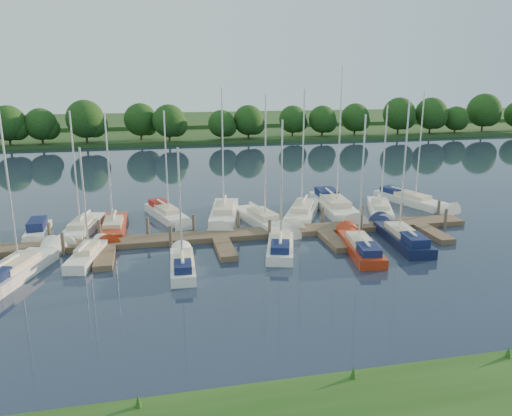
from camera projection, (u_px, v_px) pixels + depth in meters
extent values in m
plane|color=#1B2637|center=(238.00, 280.00, 29.78)|extent=(260.00, 260.00, 0.00)
cube|color=brown|center=(219.00, 236.00, 37.28)|extent=(40.00, 2.00, 0.40)
cube|color=brown|center=(105.00, 258.00, 32.81)|extent=(1.20, 4.00, 0.40)
cube|color=brown|center=(225.00, 249.00, 34.45)|extent=(1.20, 4.00, 0.40)
cube|color=brown|center=(334.00, 241.00, 36.10)|extent=(1.20, 4.00, 0.40)
cube|color=brown|center=(434.00, 234.00, 37.74)|extent=(1.20, 4.00, 0.40)
cylinder|color=#473D33|center=(50.00, 236.00, 35.92)|extent=(0.24, 0.24, 2.00)
cylinder|color=#473D33|center=(100.00, 233.00, 36.63)|extent=(0.24, 0.24, 2.00)
cylinder|color=#473D33|center=(148.00, 230.00, 37.34)|extent=(0.24, 0.24, 2.00)
cylinder|color=#473D33|center=(194.00, 227.00, 38.05)|extent=(0.24, 0.24, 2.00)
cylinder|color=#473D33|center=(238.00, 224.00, 38.76)|extent=(0.24, 0.24, 2.00)
cylinder|color=#473D33|center=(281.00, 222.00, 39.47)|extent=(0.24, 0.24, 2.00)
cylinder|color=#473D33|center=(323.00, 219.00, 40.18)|extent=(0.24, 0.24, 2.00)
cylinder|color=#473D33|center=(362.00, 217.00, 40.89)|extent=(0.24, 0.24, 2.00)
cylinder|color=#473D33|center=(401.00, 214.00, 41.60)|extent=(0.24, 0.24, 2.00)
cylinder|color=#473D33|center=(438.00, 212.00, 42.31)|extent=(0.24, 0.24, 2.00)
cylinder|color=#473D33|center=(63.00, 247.00, 33.73)|extent=(0.24, 0.24, 2.00)
cylinder|color=#473D33|center=(171.00, 240.00, 35.21)|extent=(0.24, 0.24, 2.00)
cylinder|color=#473D33|center=(270.00, 233.00, 36.69)|extent=(0.24, 0.24, 2.00)
cylinder|color=#473D33|center=(361.00, 227.00, 38.17)|extent=(0.24, 0.24, 2.00)
cylinder|color=#473D33|center=(445.00, 221.00, 39.66)|extent=(0.24, 0.24, 2.00)
cube|color=#223E18|center=(171.00, 134.00, 100.49)|extent=(180.00, 30.00, 0.60)
cube|color=#2D5023|center=(166.00, 121.00, 123.98)|extent=(220.00, 40.00, 1.40)
sphere|color=#13350E|center=(5.00, 129.00, 81.52)|extent=(3.95, 3.95, 3.95)
cylinder|color=#38281C|center=(55.00, 141.00, 84.27)|extent=(0.36, 0.36, 2.00)
sphere|color=#13350E|center=(54.00, 127.00, 83.63)|extent=(4.66, 4.66, 4.66)
sphere|color=#13350E|center=(60.00, 130.00, 84.20)|extent=(3.33, 3.33, 3.33)
cylinder|color=#38281C|center=(93.00, 138.00, 85.04)|extent=(0.36, 0.36, 2.84)
sphere|color=#13350E|center=(91.00, 117.00, 84.14)|extent=(6.63, 6.63, 6.63)
sphere|color=#13350E|center=(101.00, 123.00, 84.87)|extent=(4.74, 4.74, 4.74)
cylinder|color=#38281C|center=(132.00, 139.00, 86.68)|extent=(0.36, 0.36, 2.04)
sphere|color=#13350E|center=(131.00, 125.00, 86.03)|extent=(4.77, 4.77, 4.77)
sphere|color=#13350E|center=(138.00, 128.00, 86.61)|extent=(3.41, 3.41, 3.41)
cylinder|color=#38281C|center=(176.00, 138.00, 87.36)|extent=(0.36, 0.36, 2.11)
sphere|color=#13350E|center=(176.00, 124.00, 86.69)|extent=(4.92, 4.92, 4.92)
sphere|color=#13350E|center=(182.00, 127.00, 87.28)|extent=(3.51, 3.51, 3.51)
cylinder|color=#38281C|center=(212.00, 134.00, 90.53)|extent=(0.36, 0.36, 2.87)
sphere|color=#13350E|center=(212.00, 114.00, 89.62)|extent=(6.70, 6.70, 6.70)
sphere|color=#13350E|center=(219.00, 120.00, 90.35)|extent=(4.78, 4.78, 4.78)
cylinder|color=#38281C|center=(258.00, 136.00, 91.24)|extent=(0.36, 0.36, 2.05)
sphere|color=#13350E|center=(258.00, 122.00, 90.59)|extent=(4.78, 4.78, 4.78)
sphere|color=#13350E|center=(264.00, 126.00, 91.17)|extent=(3.41, 3.41, 3.41)
cylinder|color=#38281C|center=(287.00, 133.00, 92.06)|extent=(0.36, 0.36, 2.85)
sphere|color=#13350E|center=(287.00, 114.00, 91.16)|extent=(6.66, 6.66, 6.66)
sphere|color=#13350E|center=(294.00, 119.00, 91.88)|extent=(4.76, 4.76, 4.76)
cylinder|color=#38281C|center=(325.00, 135.00, 92.04)|extent=(0.36, 0.36, 2.10)
sphere|color=#13350E|center=(325.00, 121.00, 91.38)|extent=(4.89, 4.89, 4.89)
sphere|color=#13350E|center=(330.00, 125.00, 91.97)|extent=(3.49, 3.49, 3.49)
cylinder|color=#38281C|center=(360.00, 132.00, 94.55)|extent=(0.36, 0.36, 2.84)
sphere|color=#13350E|center=(361.00, 113.00, 93.65)|extent=(6.63, 6.63, 6.63)
sphere|color=#13350E|center=(367.00, 118.00, 94.37)|extent=(4.74, 4.74, 4.74)
cylinder|color=#38281C|center=(402.00, 132.00, 95.88)|extent=(0.36, 0.36, 2.25)
sphere|color=#13350E|center=(403.00, 118.00, 95.17)|extent=(5.25, 5.25, 5.25)
sphere|color=#13350E|center=(407.00, 122.00, 95.78)|extent=(3.75, 3.75, 3.75)
cylinder|color=#38281C|center=(431.00, 132.00, 97.17)|extent=(0.36, 0.36, 2.16)
sphere|color=#13350E|center=(432.00, 118.00, 96.49)|extent=(5.05, 5.05, 5.05)
sphere|color=#13350E|center=(436.00, 122.00, 97.08)|extent=(3.61, 3.61, 3.61)
cylinder|color=#38281C|center=(463.00, 129.00, 99.03)|extent=(0.36, 0.36, 2.81)
sphere|color=#13350E|center=(465.00, 112.00, 98.14)|extent=(6.55, 6.55, 6.55)
sphere|color=#13350E|center=(470.00, 116.00, 98.86)|extent=(4.68, 4.68, 4.68)
cylinder|color=#38281C|center=(487.00, 128.00, 101.91)|extent=(0.36, 0.36, 2.72)
sphere|color=#13350E|center=(489.00, 111.00, 101.05)|extent=(6.34, 6.34, 6.34)
sphere|color=#13350E|center=(493.00, 116.00, 101.76)|extent=(4.53, 4.53, 4.53)
cube|color=white|center=(38.00, 233.00, 38.02)|extent=(1.60, 4.48, 0.89)
cone|color=white|center=(33.00, 243.00, 35.94)|extent=(0.77, 1.35, 0.73)
cube|color=#141D47|center=(37.00, 225.00, 37.84)|extent=(1.25, 2.47, 0.80)
cube|color=white|center=(83.00, 229.00, 39.01)|extent=(2.95, 6.67, 0.99)
cone|color=white|center=(70.00, 243.00, 35.90)|extent=(1.30, 2.38, 0.90)
cube|color=beige|center=(81.00, 223.00, 38.54)|extent=(1.86, 3.10, 0.45)
cylinder|color=silver|center=(75.00, 170.00, 37.14)|extent=(0.12, 0.12, 8.71)
cylinder|color=silver|center=(85.00, 215.00, 39.38)|extent=(0.63, 2.87, 0.10)
cylinder|color=white|center=(85.00, 215.00, 39.38)|extent=(0.67, 2.57, 0.20)
cube|color=#A4280F|center=(114.00, 229.00, 39.24)|extent=(1.98, 6.35, 0.95)
cone|color=#A4280F|center=(110.00, 241.00, 36.25)|extent=(0.96, 2.23, 0.88)
cube|color=beige|center=(113.00, 223.00, 38.79)|extent=(1.42, 2.87, 0.43)
cylinder|color=silver|center=(109.00, 171.00, 37.43)|extent=(0.12, 0.12, 8.49)
cylinder|color=silver|center=(114.00, 215.00, 39.60)|extent=(0.20, 2.83, 0.10)
cylinder|color=white|center=(114.00, 215.00, 39.60)|extent=(0.29, 2.52, 0.20)
cube|color=white|center=(166.00, 216.00, 42.68)|extent=(3.64, 6.47, 1.04)
cone|color=white|center=(180.00, 225.00, 40.09)|extent=(1.52, 2.35, 0.87)
cube|color=beige|center=(167.00, 210.00, 42.25)|extent=(2.13, 3.08, 0.47)
cube|color=maroon|center=(159.00, 203.00, 43.93)|extent=(1.75, 2.16, 0.52)
cylinder|color=silver|center=(166.00, 163.00, 40.94)|extent=(0.12, 0.12, 8.42)
cylinder|color=silver|center=(163.00, 203.00, 42.93)|extent=(0.99, 2.69, 0.10)
cylinder|color=white|center=(163.00, 203.00, 42.93)|extent=(0.98, 2.43, 0.20)
cube|color=white|center=(224.00, 216.00, 42.83)|extent=(3.66, 7.80, 1.21)
cone|color=white|center=(222.00, 229.00, 39.20)|extent=(1.59, 2.80, 1.05)
cube|color=beige|center=(224.00, 208.00, 42.27)|extent=(2.26, 3.64, 0.55)
cylinder|color=silver|center=(223.00, 151.00, 40.63)|extent=(0.12, 0.12, 10.16)
cylinder|color=silver|center=(225.00, 200.00, 43.24)|extent=(0.82, 3.33, 0.10)
cylinder|color=white|center=(225.00, 200.00, 43.24)|extent=(0.83, 2.98, 0.20)
cube|color=white|center=(261.00, 222.00, 41.02)|extent=(3.60, 7.48, 1.13)
cone|color=white|center=(282.00, 234.00, 37.88)|extent=(1.55, 2.69, 1.01)
cube|color=beige|center=(263.00, 214.00, 40.52)|extent=(2.21, 3.50, 0.51)
cylinder|color=silver|center=(265.00, 158.00, 38.99)|extent=(0.12, 0.12, 9.74)
cylinder|color=silver|center=(257.00, 207.00, 41.36)|extent=(0.83, 3.18, 0.10)
cylinder|color=white|center=(257.00, 207.00, 41.36)|extent=(0.85, 2.86, 0.20)
cube|color=white|center=(303.00, 214.00, 43.38)|extent=(5.15, 7.60, 1.11)
cone|color=white|center=(296.00, 226.00, 39.89)|extent=(2.08, 2.80, 1.04)
cube|color=beige|center=(302.00, 207.00, 42.85)|extent=(2.88, 3.70, 0.51)
cylinder|color=silver|center=(303.00, 151.00, 41.24)|extent=(0.12, 0.12, 10.05)
cylinder|color=silver|center=(304.00, 199.00, 43.79)|extent=(1.56, 3.05, 0.10)
cylinder|color=white|center=(304.00, 199.00, 43.79)|extent=(1.49, 2.76, 0.20)
cube|color=white|center=(334.00, 209.00, 45.06)|extent=(3.06, 8.81, 1.26)
cone|color=white|center=(349.00, 222.00, 40.92)|extent=(1.43, 3.11, 1.21)
cube|color=beige|center=(335.00, 201.00, 44.43)|extent=(2.10, 4.02, 0.57)
cube|color=#141D47|center=(327.00, 193.00, 47.13)|extent=(1.89, 2.72, 0.63)
cylinder|color=silver|center=(340.00, 138.00, 42.55)|extent=(0.12, 0.12, 11.69)
cylinder|color=silver|center=(331.00, 193.00, 45.55)|extent=(0.39, 3.89, 0.10)
cylinder|color=white|center=(331.00, 193.00, 45.55)|extent=(0.46, 3.47, 0.20)
cube|color=white|center=(380.00, 211.00, 44.43)|extent=(4.03, 6.75, 0.99)
cone|color=white|center=(383.00, 221.00, 41.31)|extent=(1.67, 2.46, 0.91)
cube|color=beige|center=(380.00, 205.00, 43.96)|extent=(2.33, 3.23, 0.45)
cylinder|color=silver|center=(384.00, 157.00, 42.54)|extent=(0.12, 0.12, 8.82)
cylinder|color=silver|center=(380.00, 198.00, 44.80)|extent=(1.14, 2.78, 0.10)
cylinder|color=white|center=(380.00, 198.00, 44.80)|extent=(1.12, 2.51, 0.20)
cube|color=white|center=(409.00, 202.00, 47.49)|extent=(4.47, 7.54, 1.04)
cone|color=white|center=(441.00, 210.00, 44.53)|extent=(1.85, 2.75, 1.02)
cube|color=beige|center=(412.00, 196.00, 47.02)|extent=(2.58, 3.61, 0.47)
cube|color=#141D47|center=(393.00, 190.00, 48.95)|extent=(2.11, 2.55, 0.52)
cylinder|color=silver|center=(420.00, 146.00, 45.49)|extent=(0.12, 0.12, 9.84)
cylinder|color=silver|center=(404.00, 190.00, 47.81)|extent=(1.24, 3.11, 0.10)
cylinder|color=white|center=(404.00, 190.00, 47.81)|extent=(1.21, 2.80, 0.20)
cube|color=white|center=(13.00, 277.00, 29.89)|extent=(4.34, 7.60, 1.10)
cone|color=white|center=(45.00, 255.00, 33.40)|extent=(1.81, 2.76, 1.03)
cube|color=beige|center=(15.00, 264.00, 30.06)|extent=(2.53, 3.62, 0.50)
cylinder|color=silver|center=(8.00, 185.00, 29.17)|extent=(0.12, 0.12, 9.89)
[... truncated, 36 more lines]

